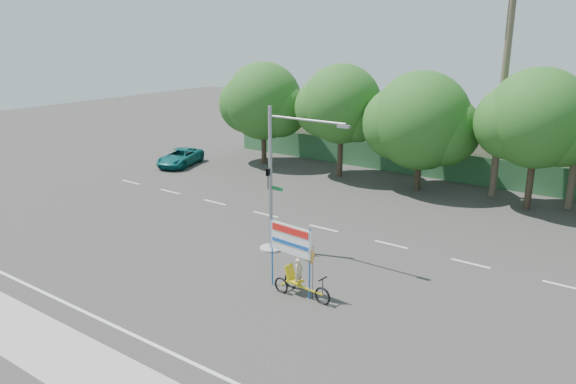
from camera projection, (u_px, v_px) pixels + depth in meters
The scene contains 12 objects.
ground at pixel (260, 293), 22.94m from camera, with size 120.00×120.00×0.00m, color #33302D.
sidewalk_near at pixel (106, 381), 17.10m from camera, with size 50.00×2.40×0.12m, color gray.
fence at pixel (451, 167), 39.35m from camera, with size 38.00×0.08×2.00m, color #336B3D.
building_left at pixel (358, 129), 48.20m from camera, with size 12.00×8.00×4.00m, color #B4AD8F.
tree_far_left at pixel (263, 103), 43.49m from camera, with size 7.14×6.00×7.96m.
tree_left at pixel (341, 107), 39.46m from camera, with size 6.66×5.60×8.07m.
tree_center at pixel (420, 123), 36.25m from camera, with size 7.62×6.40×7.85m.
tree_right at pixel (537, 122), 32.09m from camera, with size 6.90×5.80×8.36m.
palm_short at pixel (507, 55), 33.61m from camera, with size 3.73×3.79×14.45m.
traffic_signal at pixel (276, 193), 26.45m from camera, with size 4.72×1.10×7.00m.
trike_billboard at pixel (296, 266), 22.54m from camera, with size 3.08×0.79×3.03m.
pickup_truck at pixel (180, 157), 43.96m from camera, with size 2.16×4.68×1.30m, color #0D5F5E.
Camera 1 is at (13.18, -16.19, 10.43)m, focal length 35.00 mm.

